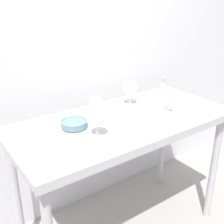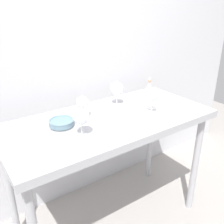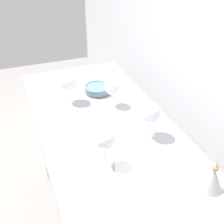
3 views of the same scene
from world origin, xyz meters
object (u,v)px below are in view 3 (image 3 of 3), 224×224
at_px(wine_glass_near_right, 105,140).
at_px(tasting_bowl, 97,89).
at_px(decanter_funnel, 213,179).
at_px(tasting_sheet_upper, 84,121).
at_px(tasting_sheet_lower, 142,173).
at_px(wine_glass_near_left, 68,83).
at_px(wine_glass_far_right, 150,113).
at_px(wine_glass_far_left, 112,88).

relative_size(wine_glass_near_right, tasting_bowl, 1.12).
height_order(tasting_bowl, decanter_funnel, decanter_funnel).
distance_m(tasting_sheet_upper, tasting_sheet_lower, 0.45).
bearing_deg(tasting_sheet_upper, wine_glass_near_left, -141.59).
distance_m(wine_glass_far_right, wine_glass_near_left, 0.51).
xyz_separation_m(wine_glass_near_left, tasting_sheet_lower, (0.66, 0.13, -0.12)).
height_order(wine_glass_near_right, decanter_funnel, wine_glass_near_right).
bearing_deg(wine_glass_near_left, wine_glass_far_left, 59.68).
distance_m(wine_glass_near_right, tasting_sheet_upper, 0.35).
xyz_separation_m(wine_glass_far_left, wine_glass_near_left, (-0.12, -0.21, 0.01)).
relative_size(wine_glass_far_left, decanter_funnel, 1.08).
bearing_deg(wine_glass_far_left, tasting_sheet_upper, -62.72).
relative_size(wine_glass_far_right, decanter_funnel, 1.25).
xyz_separation_m(wine_glass_near_right, wine_glass_near_left, (-0.55, -0.02, -0.01)).
distance_m(wine_glass_far_right, decanter_funnel, 0.39).
relative_size(wine_glass_far_right, wine_glass_near_left, 1.03).
height_order(wine_glass_near_right, tasting_bowl, wine_glass_near_right).
bearing_deg(tasting_sheet_upper, wine_glass_near_right, 33.88).
bearing_deg(tasting_bowl, wine_glass_far_right, 10.73).
xyz_separation_m(wine_glass_far_left, tasting_sheet_lower, (0.53, -0.08, -0.10)).
bearing_deg(wine_glass_far_right, tasting_sheet_upper, -130.55).
relative_size(tasting_sheet_upper, tasting_sheet_lower, 1.05).
relative_size(wine_glass_near_right, wine_glass_far_left, 1.15).
xyz_separation_m(tasting_sheet_lower, tasting_bowl, (-0.70, 0.05, 0.02)).
bearing_deg(tasting_sheet_upper, tasting_sheet_lower, 48.61).
height_order(tasting_sheet_upper, decanter_funnel, decanter_funnel).
xyz_separation_m(wine_glass_near_right, wine_glass_far_right, (-0.11, 0.25, -0.00)).
relative_size(wine_glass_near_left, decanter_funnel, 1.21).
bearing_deg(decanter_funnel, tasting_bowl, -169.53).
xyz_separation_m(wine_glass_near_right, decanter_funnel, (0.27, 0.32, -0.08)).
bearing_deg(wine_glass_near_right, tasting_bowl, 164.52).
distance_m(tasting_sheet_lower, decanter_funnel, 0.27).
relative_size(wine_glass_near_left, tasting_sheet_lower, 0.80).
distance_m(wine_glass_near_right, tasting_bowl, 0.62).
relative_size(tasting_sheet_upper, tasting_bowl, 1.44).
bearing_deg(decanter_funnel, wine_glass_far_left, -169.33).
relative_size(wine_glass_far_left, wine_glass_near_left, 0.89).
xyz_separation_m(wine_glass_near_right, wine_glass_far_left, (-0.43, 0.19, -0.02)).
bearing_deg(wine_glass_far_right, tasting_sheet_lower, -32.56).
distance_m(wine_glass_near_right, wine_glass_far_left, 0.47).
relative_size(tasting_sheet_lower, decanter_funnel, 1.52).
bearing_deg(wine_glass_near_left, tasting_sheet_upper, 4.32).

